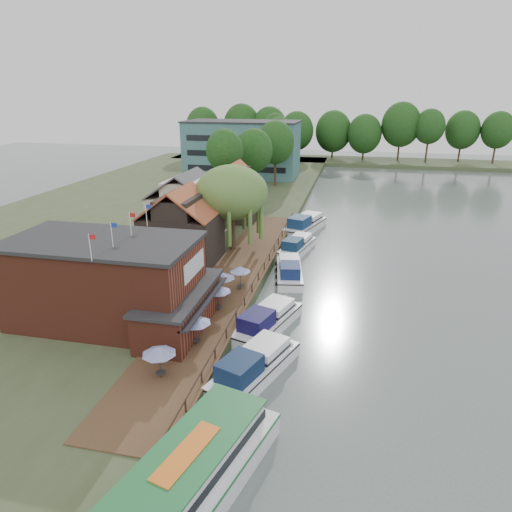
# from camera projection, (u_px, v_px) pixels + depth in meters

# --- Properties ---
(ground) EXTENTS (260.00, 260.00, 0.00)m
(ground) POSITION_uv_depth(u_px,v_px,m) (296.00, 345.00, 37.15)
(ground) COLOR #505D5A
(ground) RESTS_ON ground
(land_bank) EXTENTS (50.00, 140.00, 1.00)m
(land_bank) POSITION_uv_depth(u_px,v_px,m) (144.00, 213.00, 75.18)
(land_bank) COLOR #384728
(land_bank) RESTS_ON ground
(quay_deck) EXTENTS (6.00, 50.00, 0.10)m
(quay_deck) POSITION_uv_depth(u_px,v_px,m) (233.00, 278.00, 47.59)
(quay_deck) COLOR #47301E
(quay_deck) RESTS_ON land_bank
(quay_rail) EXTENTS (0.20, 49.00, 1.00)m
(quay_rail) POSITION_uv_depth(u_px,v_px,m) (259.00, 275.00, 47.35)
(quay_rail) COLOR black
(quay_rail) RESTS_ON land_bank
(pub) EXTENTS (20.00, 11.00, 7.30)m
(pub) POSITION_uv_depth(u_px,v_px,m) (127.00, 283.00, 37.48)
(pub) COLOR maroon
(pub) RESTS_ON land_bank
(hotel_block) EXTENTS (25.40, 12.40, 12.30)m
(hotel_block) POSITION_uv_depth(u_px,v_px,m) (242.00, 149.00, 103.42)
(hotel_block) COLOR #38666B
(hotel_block) RESTS_ON land_bank
(cottage_a) EXTENTS (8.60, 7.60, 8.50)m
(cottage_a) POSITION_uv_depth(u_px,v_px,m) (182.00, 225.00, 51.25)
(cottage_a) COLOR black
(cottage_a) RESTS_ON land_bank
(cottage_b) EXTENTS (9.60, 8.60, 8.50)m
(cottage_b) POSITION_uv_depth(u_px,v_px,m) (188.00, 204.00, 61.03)
(cottage_b) COLOR beige
(cottage_b) RESTS_ON land_bank
(cottage_c) EXTENTS (7.60, 7.60, 8.50)m
(cottage_c) POSITION_uv_depth(u_px,v_px,m) (234.00, 192.00, 68.48)
(cottage_c) COLOR black
(cottage_c) RESTS_ON land_bank
(willow) EXTENTS (8.60, 8.60, 10.43)m
(willow) POSITION_uv_depth(u_px,v_px,m) (232.00, 209.00, 54.59)
(willow) COLOR #476B2D
(willow) RESTS_ON land_bank
(umbrella_0) EXTENTS (2.34, 2.34, 2.38)m
(umbrella_0) POSITION_uv_depth(u_px,v_px,m) (160.00, 362.00, 30.72)
(umbrella_0) COLOR navy
(umbrella_0) RESTS_ON quay_deck
(umbrella_1) EXTENTS (2.44, 2.44, 2.38)m
(umbrella_1) POSITION_uv_depth(u_px,v_px,m) (196.00, 330.00, 34.77)
(umbrella_1) COLOR #1B3397
(umbrella_1) RESTS_ON quay_deck
(umbrella_2) EXTENTS (2.38, 2.38, 2.38)m
(umbrella_2) POSITION_uv_depth(u_px,v_px,m) (218.00, 298.00, 40.20)
(umbrella_2) COLOR navy
(umbrella_2) RESTS_ON quay_deck
(umbrella_3) EXTENTS (2.37, 2.37, 2.38)m
(umbrella_3) POSITION_uv_depth(u_px,v_px,m) (223.00, 284.00, 43.07)
(umbrella_3) COLOR navy
(umbrella_3) RESTS_ON quay_deck
(umbrella_4) EXTENTS (2.05, 2.05, 2.38)m
(umbrella_4) POSITION_uv_depth(u_px,v_px,m) (240.00, 278.00, 44.59)
(umbrella_4) COLOR navy
(umbrella_4) RESTS_ON quay_deck
(cruiser_0) EXTENTS (6.46, 10.52, 2.43)m
(cruiser_0) POSITION_uv_depth(u_px,v_px,m) (254.00, 362.00, 32.63)
(cruiser_0) COLOR white
(cruiser_0) RESTS_ON ground
(cruiser_1) EXTENTS (5.96, 10.24, 2.36)m
(cruiser_1) POSITION_uv_depth(u_px,v_px,m) (267.00, 317.00, 39.15)
(cruiser_1) COLOR white
(cruiser_1) RESTS_ON ground
(cruiser_2) EXTENTS (4.69, 9.85, 2.28)m
(cruiser_2) POSITION_uv_depth(u_px,v_px,m) (289.00, 268.00, 50.06)
(cruiser_2) COLOR white
(cruiser_2) RESTS_ON ground
(cruiser_3) EXTENTS (4.81, 9.61, 2.20)m
(cruiser_3) POSITION_uv_depth(u_px,v_px,m) (297.00, 244.00, 58.29)
(cruiser_3) COLOR white
(cruiser_3) RESTS_ON ground
(cruiser_4) EXTENTS (6.47, 11.37, 2.66)m
(cruiser_4) POSITION_uv_depth(u_px,v_px,m) (305.00, 222.00, 66.84)
(cruiser_4) COLOR white
(cruiser_4) RESTS_ON ground
(tour_boat) EXTENTS (7.80, 15.33, 3.22)m
(tour_boat) POSITION_uv_depth(u_px,v_px,m) (179.00, 488.00, 21.80)
(tour_boat) COLOR silver
(tour_boat) RESTS_ON ground
(swan) EXTENTS (0.44, 0.44, 0.44)m
(swan) POSITION_uv_depth(u_px,v_px,m) (252.00, 435.00, 27.10)
(swan) COLOR white
(swan) RESTS_ON ground
(bank_tree_0) EXTENTS (6.14, 6.14, 12.77)m
(bank_tree_0) POSITION_uv_depth(u_px,v_px,m) (225.00, 168.00, 76.14)
(bank_tree_0) COLOR #143811
(bank_tree_0) RESTS_ON land_bank
(bank_tree_1) EXTENTS (6.84, 6.84, 12.27)m
(bank_tree_1) POSITION_uv_depth(u_px,v_px,m) (254.00, 163.00, 83.28)
(bank_tree_1) COLOR #143811
(bank_tree_1) RESTS_ON land_bank
(bank_tree_2) EXTENTS (7.47, 7.47, 13.07)m
(bank_tree_2) POSITION_uv_depth(u_px,v_px,m) (275.00, 154.00, 91.88)
(bank_tree_2) COLOR #143811
(bank_tree_2) RESTS_ON land_bank
(bank_tree_3) EXTENTS (6.72, 6.72, 12.78)m
(bank_tree_3) POSITION_uv_depth(u_px,v_px,m) (279.00, 144.00, 109.41)
(bank_tree_3) COLOR #143811
(bank_tree_3) RESTS_ON land_bank
(bank_tree_4) EXTENTS (6.34, 6.34, 13.33)m
(bank_tree_4) POSITION_uv_depth(u_px,v_px,m) (275.00, 140.00, 116.77)
(bank_tree_4) COLOR #143811
(bank_tree_4) RESTS_ON land_bank
(bank_tree_5) EXTENTS (6.42, 6.42, 10.36)m
(bank_tree_5) POSITION_uv_depth(u_px,v_px,m) (283.00, 142.00, 125.77)
(bank_tree_5) COLOR #143811
(bank_tree_5) RESTS_ON land_bank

